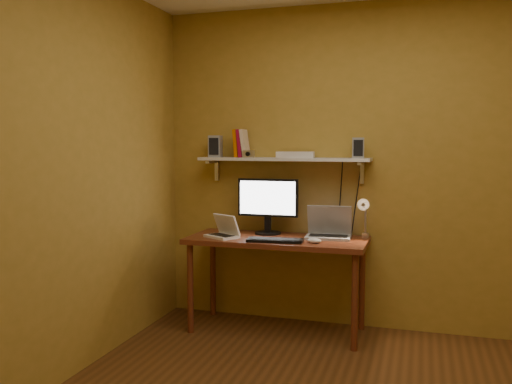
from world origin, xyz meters
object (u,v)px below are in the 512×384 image
(wall_shelf, at_px, (284,160))
(keyboard, at_px, (275,240))
(laptop, at_px, (329,229))
(shelf_camera, at_px, (249,154))
(router, at_px, (296,155))
(mouse, at_px, (314,241))
(speaker_right, at_px, (358,148))
(monitor, at_px, (268,203))
(desk_lamp, at_px, (364,213))
(speaker_left, at_px, (215,146))
(netbook, at_px, (224,231))
(desk, at_px, (277,248))

(wall_shelf, height_order, keyboard, wall_shelf)
(laptop, relative_size, shelf_camera, 3.64)
(wall_shelf, xyz_separation_m, router, (0.10, -0.02, 0.04))
(keyboard, distance_m, mouse, 0.30)
(speaker_right, height_order, shelf_camera, speaker_right)
(monitor, bearing_deg, wall_shelf, 16.44)
(monitor, xyz_separation_m, desk_lamp, (0.78, -0.03, -0.05))
(wall_shelf, distance_m, shelf_camera, 0.29)
(shelf_camera, bearing_deg, router, 7.72)
(mouse, bearing_deg, router, 138.39)
(laptop, relative_size, speaker_left, 2.00)
(router, bearing_deg, keyboard, -101.88)
(netbook, relative_size, keyboard, 0.72)
(wall_shelf, relative_size, shelf_camera, 14.03)
(wall_shelf, xyz_separation_m, monitor, (-0.12, -0.04, -0.35))
(laptop, bearing_deg, keyboard, -143.45)
(keyboard, bearing_deg, router, 72.31)
(desk, height_order, speaker_right, speaker_right)
(desk, distance_m, router, 0.76)
(mouse, relative_size, speaker_right, 0.68)
(netbook, relative_size, speaker_left, 1.67)
(keyboard, bearing_deg, shelf_camera, 129.54)
(monitor, xyz_separation_m, shelf_camera, (-0.15, -0.03, 0.40))
(wall_shelf, relative_size, mouse, 12.99)
(speaker_left, relative_size, shelf_camera, 1.82)
(wall_shelf, distance_m, router, 0.11)
(wall_shelf, xyz_separation_m, keyboard, (0.03, -0.37, -0.60))
(netbook, bearing_deg, desk, 43.35)
(router, bearing_deg, speaker_left, 178.07)
(monitor, xyz_separation_m, laptop, (0.51, -0.03, -0.19))
(mouse, distance_m, router, 0.74)
(wall_shelf, relative_size, speaker_right, 8.79)
(netbook, distance_m, mouse, 0.74)
(desk, height_order, mouse, mouse)
(mouse, bearing_deg, speaker_right, 65.51)
(wall_shelf, xyz_separation_m, speaker_right, (0.60, -0.01, 0.10))
(monitor, distance_m, netbook, 0.44)
(desk_lamp, bearing_deg, netbook, -167.85)
(keyboard, height_order, router, router)
(shelf_camera, bearing_deg, laptop, 0.29)
(netbook, height_order, keyboard, netbook)
(netbook, height_order, shelf_camera, shelf_camera)
(laptop, bearing_deg, mouse, -106.13)
(laptop, bearing_deg, router, 166.32)
(keyboard, relative_size, speaker_left, 2.32)
(wall_shelf, relative_size, desk_lamp, 3.73)
(netbook, bearing_deg, wall_shelf, 65.22)
(monitor, height_order, mouse, monitor)
(desk, bearing_deg, desk_lamp, 10.81)
(netbook, relative_size, desk_lamp, 0.81)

